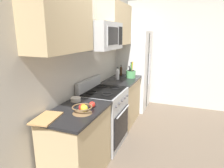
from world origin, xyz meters
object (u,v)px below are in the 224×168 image
microwave (102,36)px  fruit_basket (83,109)px  apple_loose (92,105)px  prep_bowl (76,99)px  range_oven (104,117)px  bottle_soy (121,71)px  refrigerator (134,71)px  utensil_crock (131,74)px  cutting_board (46,118)px  bottle_vinegar (117,74)px

microwave → fruit_basket: (-0.89, -0.14, -0.80)m
apple_loose → prep_bowl: size_ratio=0.58×
range_oven → fruit_basket: size_ratio=4.66×
microwave → bottle_soy: 1.47m
refrigerator → apple_loose: 2.54m
bottle_soy → prep_bowl: bearing=179.0°
utensil_crock → apple_loose: 1.82m
utensil_crock → apple_loose: utensil_crock is taller
cutting_board → bottle_vinegar: 2.02m
refrigerator → utensil_crock: refrigerator is taller
apple_loose → bottle_soy: bearing=8.2°
microwave → bottle_soy: (1.27, 0.11, -0.75)m
refrigerator → utensil_crock: 0.72m
utensil_crock → cutting_board: (-2.29, 0.29, -0.07)m
refrigerator → bottle_soy: 0.60m
range_oven → bottle_vinegar: 1.02m
bottle_vinegar → utensil_crock: bearing=-35.9°
cutting_board → apple_loose: bearing=-33.7°
utensil_crock → bottle_soy: size_ratio=1.46×
apple_loose → prep_bowl: 0.34m
bottle_vinegar → bottle_soy: (0.42, 0.07, -0.01)m
range_oven → bottle_vinegar: size_ratio=4.40×
fruit_basket → apple_loose: (0.19, -0.03, -0.01)m
range_oven → fruit_basket: range_oven is taller
refrigerator → fruit_basket: size_ratio=7.93×
range_oven → cutting_board: bearing=171.8°
utensil_crock → bottle_soy: bearing=61.0°
fruit_basket → microwave: bearing=9.1°
utensil_crock → bottle_vinegar: (-0.27, 0.20, 0.03)m
bottle_vinegar → bottle_soy: bottle_vinegar is taller
microwave → cutting_board: bearing=173.0°
refrigerator → microwave: 2.02m
refrigerator → utensil_crock: bearing=-171.6°
apple_loose → cutting_board: 0.56m
refrigerator → bottle_soy: bearing=164.6°
bottle_soy → prep_bowl: (-1.83, 0.03, -0.08)m
microwave → apple_loose: 1.08m
fruit_basket → prep_bowl: fruit_basket is taller
microwave → bottle_soy: microwave is taller
fruit_basket → prep_bowl: bearing=41.5°
fruit_basket → bottle_vinegar: bottle_vinegar is taller
range_oven → utensil_crock: (1.12, -0.12, 0.52)m
fruit_basket → cutting_board: bearing=133.7°
refrigerator → cutting_board: bearing=176.5°
refrigerator → bottle_soy: size_ratio=8.06×
refrigerator → fruit_basket: (-2.73, -0.10, 0.03)m
microwave → utensil_crock: 1.37m
apple_loose → cutting_board: size_ratio=0.22×
refrigerator → fruit_basket: refrigerator is taller
microwave → refrigerator: bearing=-1.3°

